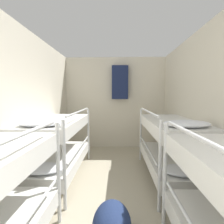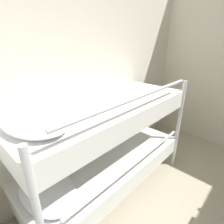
{
  "view_description": "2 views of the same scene",
  "coord_description": "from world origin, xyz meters",
  "px_view_note": "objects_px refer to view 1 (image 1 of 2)",
  "views": [
    {
      "loc": [
        0.07,
        0.5,
        1.46
      ],
      "look_at": [
        -0.05,
        4.36,
        1.1
      ],
      "focal_mm": 28.0,
      "sensor_mm": 36.0,
      "label": 1
    },
    {
      "loc": [
        0.15,
        2.4,
        1.6
      ],
      "look_at": [
        -0.82,
        3.43,
        1.01
      ],
      "focal_mm": 28.0,
      "sensor_mm": 36.0,
      "label": 2
    }
  ],
  "objects_px": {
    "bunk_stack_left_far": "(57,143)",
    "hanging_coat": "(120,82)",
    "duffel_bag": "(112,224)",
    "bunk_stack_right_far": "(171,144)"
  },
  "relations": [
    {
      "from": "bunk_stack_left_far",
      "to": "hanging_coat",
      "type": "height_order",
      "value": "hanging_coat"
    },
    {
      "from": "bunk_stack_left_far",
      "to": "duffel_bag",
      "type": "bearing_deg",
      "value": -53.36
    },
    {
      "from": "bunk_stack_left_far",
      "to": "duffel_bag",
      "type": "xyz_separation_m",
      "value": [
        1.0,
        -1.34,
        -0.45
      ]
    },
    {
      "from": "bunk_stack_right_far",
      "to": "duffel_bag",
      "type": "height_order",
      "value": "bunk_stack_right_far"
    },
    {
      "from": "bunk_stack_left_far",
      "to": "bunk_stack_right_far",
      "type": "bearing_deg",
      "value": 0.0
    },
    {
      "from": "bunk_stack_left_far",
      "to": "hanging_coat",
      "type": "bearing_deg",
      "value": 58.71
    },
    {
      "from": "bunk_stack_left_far",
      "to": "bunk_stack_right_far",
      "type": "distance_m",
      "value": 1.96
    },
    {
      "from": "duffel_bag",
      "to": "hanging_coat",
      "type": "relative_size",
      "value": 0.65
    },
    {
      "from": "bunk_stack_left_far",
      "to": "hanging_coat",
      "type": "distance_m",
      "value": 2.45
    },
    {
      "from": "bunk_stack_right_far",
      "to": "duffel_bag",
      "type": "bearing_deg",
      "value": -125.63
    }
  ]
}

